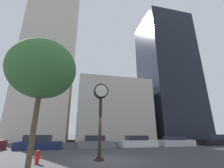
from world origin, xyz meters
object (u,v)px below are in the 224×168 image
at_px(car_black, 214,141).
at_px(fire_hydrant_near, 38,157).
at_px(bare_tree, 43,70).
at_px(car_navy, 39,143).
at_px(car_silver, 176,142).
at_px(street_clock, 101,104).
at_px(car_white, 138,142).
at_px(car_grey, 96,143).

xyz_separation_m(car_black, fire_hydrant_near, (-20.04, -8.01, -0.21)).
height_order(car_black, bare_tree, bare_tree).
xyz_separation_m(car_navy, car_silver, (15.81, 0.12, -0.07)).
xyz_separation_m(street_clock, car_black, (16.65, 7.79, -2.85)).
relative_size(street_clock, car_white, 1.13).
distance_m(street_clock, car_silver, 13.65).
relative_size(car_grey, bare_tree, 0.65).
height_order(car_white, car_black, car_black).
relative_size(car_silver, car_black, 0.99).
distance_m(car_navy, car_white, 10.74).
bearing_deg(car_navy, car_silver, 2.92).
bearing_deg(car_white, fire_hydrant_near, -139.21).
height_order(car_silver, bare_tree, bare_tree).
bearing_deg(car_navy, street_clock, -54.53).
xyz_separation_m(street_clock, car_navy, (-4.97, 7.66, -2.84)).
height_order(car_white, fire_hydrant_near, car_white).
relative_size(car_navy, fire_hydrant_near, 6.28).
distance_m(car_silver, fire_hydrant_near, 16.33).
distance_m(street_clock, bare_tree, 4.16).
relative_size(car_navy, car_grey, 1.09).
bearing_deg(street_clock, car_grey, 84.20).
distance_m(car_navy, car_grey, 5.77).
xyz_separation_m(car_grey, car_silver, (10.04, -0.10, -0.05)).
bearing_deg(car_silver, car_black, 1.44).
height_order(car_navy, fire_hydrant_near, car_navy).
relative_size(fire_hydrant_near, bare_tree, 0.11).
distance_m(car_navy, bare_tree, 10.72).
distance_m(car_navy, fire_hydrant_near, 8.04).
xyz_separation_m(street_clock, car_grey, (0.80, 7.87, -2.87)).
bearing_deg(car_navy, bare_tree, -78.12).
height_order(car_silver, car_black, car_black).
distance_m(car_grey, bare_tree, 11.58).
xyz_separation_m(street_clock, car_silver, (10.84, 7.77, -2.91)).
xyz_separation_m(car_white, car_silver, (5.07, -0.07, -0.03)).
bearing_deg(car_white, street_clock, -126.90).
xyz_separation_m(car_silver, fire_hydrant_near, (-14.23, -8.00, -0.14)).
bearing_deg(street_clock, car_navy, 122.98).
xyz_separation_m(street_clock, bare_tree, (-3.35, -2.12, 1.25)).
relative_size(car_grey, car_black, 0.94).
relative_size(car_black, fire_hydrant_near, 6.11).
bearing_deg(car_grey, street_clock, -93.39).
bearing_deg(bare_tree, fire_hydrant_near, 91.36).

